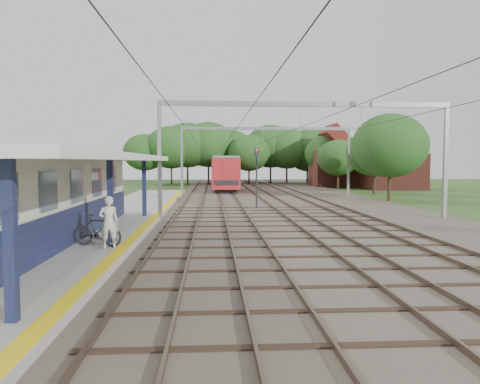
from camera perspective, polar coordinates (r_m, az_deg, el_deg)
name	(u,v)px	position (r m, az deg, el deg)	size (l,w,h in m)	color
ground	(286,292)	(12.90, 5.64, -12.01)	(160.00, 160.00, 0.00)	#2D4C1E
ballast_bed	(278,199)	(42.82, 4.61, -0.91)	(18.00, 90.00, 0.10)	#473D33
platform	(113,221)	(27.04, -15.22, -3.46)	(5.00, 52.00, 0.35)	gray
yellow_stripe	(154,218)	(26.65, -10.47, -3.11)	(0.45, 52.00, 0.01)	yellow
station_building	(41,198)	(20.51, -23.09, -0.63)	(3.41, 18.00, 3.40)	beige
canopy	(60,158)	(19.16, -21.09, 3.92)	(6.40, 20.00, 3.44)	#12183A
rail_tracks	(250,198)	(42.53, 1.27, -0.76)	(11.80, 88.00, 0.15)	brown
catenary_system	(279,137)	(37.97, 4.73, 6.75)	(17.22, 88.00, 7.00)	gray
tree_band	(251,152)	(69.64, 1.38, 4.89)	(31.72, 30.88, 8.82)	#382619
house_near	(393,166)	(62.63, 18.13, 3.07)	(7.00, 6.12, 7.89)	brown
house_far	(341,164)	(66.72, 12.23, 3.41)	(8.00, 6.12, 8.66)	brown
person	(109,222)	(17.64, -15.73, -3.55)	(0.70, 0.46, 1.91)	beige
bicycle	(98,230)	(18.18, -16.95, -4.51)	(0.56, 1.97, 1.19)	black
train	(222,170)	(68.00, -2.18, 2.66)	(3.08, 38.30, 4.03)	black
signal_post	(257,170)	(34.96, 2.04, 2.67)	(0.35, 0.31, 4.48)	black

